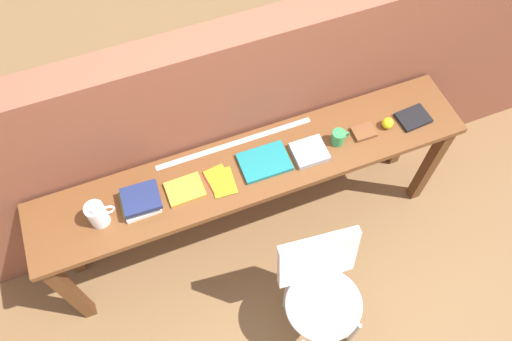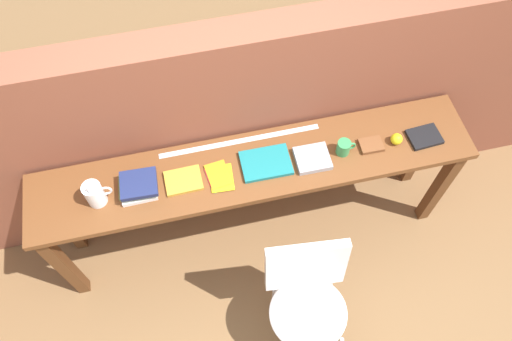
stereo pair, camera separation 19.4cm
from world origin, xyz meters
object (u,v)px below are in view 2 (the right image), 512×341
object	(u,v)px
book_stack_leftmost	(138,186)
pamphlet_pile_colourful	(220,177)
book_open_centre	(266,163)
pitcher_white	(95,194)
leather_journal_brown	(371,145)
mug	(344,147)
book_repair_rightmost	(424,137)
magazine_cycling	(183,181)
sports_ball_small	(397,139)
chair_white_moulded	(307,297)

from	to	relation	value
book_stack_leftmost	pamphlet_pile_colourful	xyz separation A→B (m)	(0.43, -0.02, -0.04)
book_stack_leftmost	book_open_centre	distance (m)	0.70
pitcher_white	pamphlet_pile_colourful	bearing A→B (deg)	-0.56
book_open_centre	leather_journal_brown	size ratio (longest dim) A/B	2.10
mug	book_repair_rightmost	size ratio (longest dim) A/B	0.61
pitcher_white	magazine_cycling	world-z (taller)	pitcher_white
pitcher_white	magazine_cycling	bearing A→B (deg)	1.73
pitcher_white	pamphlet_pile_colourful	xyz separation A→B (m)	(0.65, -0.01, -0.07)
book_stack_leftmost	sports_ball_small	world-z (taller)	book_stack_leftmost
magazine_cycling	mug	bearing A→B (deg)	-1.61
pitcher_white	pamphlet_pile_colourful	size ratio (longest dim) A/B	0.92
chair_white_moulded	magazine_cycling	world-z (taller)	magazine_cycling
book_stack_leftmost	book_repair_rightmost	world-z (taller)	book_stack_leftmost
book_stack_leftmost	sports_ball_small	distance (m)	1.45
pitcher_white	sports_ball_small	world-z (taller)	pitcher_white
mug	book_open_centre	bearing A→B (deg)	177.71
magazine_cycling	sports_ball_small	world-z (taller)	sports_ball_small
pamphlet_pile_colourful	book_open_centre	world-z (taller)	book_open_centre
magazine_cycling	book_open_centre	distance (m)	0.46
leather_journal_brown	book_repair_rightmost	distance (m)	0.32
magazine_cycling	pitcher_white	bearing A→B (deg)	-179.18
magazine_cycling	leather_journal_brown	xyz separation A→B (m)	(1.07, -0.01, 0.00)
chair_white_moulded	leather_journal_brown	xyz separation A→B (m)	(0.53, 0.66, 0.37)
magazine_cycling	leather_journal_brown	size ratio (longest dim) A/B	1.52
leather_journal_brown	magazine_cycling	bearing A→B (deg)	-179.09
book_open_centre	book_repair_rightmost	size ratio (longest dim) A/B	1.51
pitcher_white	book_open_centre	bearing A→B (deg)	1.27
magazine_cycling	book_repair_rightmost	xyz separation A→B (m)	(1.38, -0.03, 0.00)
sports_ball_small	magazine_cycling	bearing A→B (deg)	179.19
book_stack_leftmost	sports_ball_small	size ratio (longest dim) A/B	3.18
mug	book_repair_rightmost	xyz separation A→B (m)	(0.48, -0.01, -0.03)
book_open_centre	book_repair_rightmost	world-z (taller)	book_open_centre
chair_white_moulded	sports_ball_small	xyz separation A→B (m)	(0.67, 0.65, 0.39)
pitcher_white	sports_ball_small	xyz separation A→B (m)	(1.67, -0.00, -0.04)
pamphlet_pile_colourful	leather_journal_brown	distance (m)	0.87
chair_white_moulded	book_repair_rightmost	size ratio (longest dim) A/B	4.92
leather_journal_brown	book_repair_rightmost	xyz separation A→B (m)	(0.32, -0.01, -0.00)
mug	sports_ball_small	bearing A→B (deg)	-1.11
pitcher_white	book_stack_leftmost	world-z (taller)	pitcher_white
magazine_cycling	chair_white_moulded	bearing A→B (deg)	-52.01
leather_journal_brown	sports_ball_small	world-z (taller)	sports_ball_small
book_stack_leftmost	book_repair_rightmost	size ratio (longest dim) A/B	1.17
sports_ball_small	chair_white_moulded	bearing A→B (deg)	-135.88
chair_white_moulded	magazine_cycling	size ratio (longest dim) A/B	4.52
chair_white_moulded	leather_journal_brown	bearing A→B (deg)	51.28
book_repair_rightmost	mug	bearing A→B (deg)	174.54
mug	leather_journal_brown	size ratio (longest dim) A/B	0.85
chair_white_moulded	book_open_centre	distance (m)	0.77
book_stack_leftmost	sports_ball_small	xyz separation A→B (m)	(1.45, -0.02, -0.01)
book_stack_leftmost	leather_journal_brown	bearing A→B (deg)	-0.46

